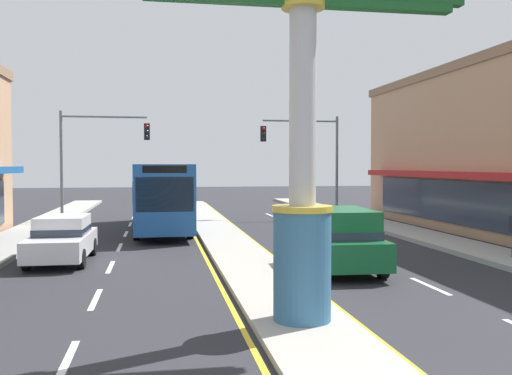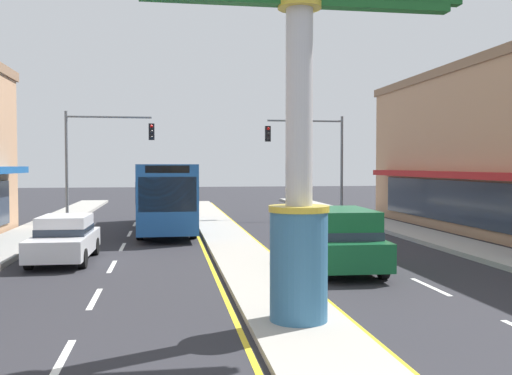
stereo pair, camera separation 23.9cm
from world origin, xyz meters
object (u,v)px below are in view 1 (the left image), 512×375
(traffic_light_left_side, at_px, (94,147))
(bus_near_left_lane, at_px, (161,193))
(traffic_light_right_side, at_px, (309,148))
(district_sign, at_px, (303,122))
(suv_far_right_lane, at_px, (340,238))
(sedan_near_right_lane, at_px, (62,238))

(traffic_light_left_side, xyz_separation_m, bus_near_left_lane, (3.59, -4.04, -2.38))
(traffic_light_left_side, bearing_deg, traffic_light_right_side, 4.40)
(district_sign, relative_size, traffic_light_left_side, 1.23)
(suv_far_right_lane, distance_m, bus_near_left_lane, 12.97)
(traffic_light_right_side, xyz_separation_m, sedan_near_right_lane, (-12.20, -13.75, -3.46))
(traffic_light_right_side, distance_m, bus_near_left_lane, 10.49)
(district_sign, distance_m, traffic_light_left_side, 22.42)
(traffic_light_right_side, xyz_separation_m, bus_near_left_lane, (-8.90, -5.00, -2.38))
(suv_far_right_lane, bearing_deg, district_sign, -115.02)
(suv_far_right_lane, bearing_deg, sedan_near_right_lane, 160.49)
(traffic_light_right_side, xyz_separation_m, suv_far_right_lane, (-3.59, -16.80, -3.26))
(traffic_light_right_side, height_order, bus_near_left_lane, traffic_light_right_side)
(district_sign, distance_m, sedan_near_right_lane, 11.08)
(traffic_light_left_side, height_order, traffic_light_right_side, same)
(traffic_light_left_side, distance_m, sedan_near_right_lane, 13.25)
(sedan_near_right_lane, xyz_separation_m, bus_near_left_lane, (3.30, 8.75, 1.08))
(traffic_light_left_side, relative_size, bus_near_left_lane, 0.55)
(traffic_light_left_side, xyz_separation_m, suv_far_right_lane, (8.90, -15.84, -3.26))
(sedan_near_right_lane, bearing_deg, suv_far_right_lane, -19.51)
(traffic_light_right_side, bearing_deg, sedan_near_right_lane, -131.58)
(traffic_light_right_side, height_order, sedan_near_right_lane, traffic_light_right_side)
(district_sign, height_order, traffic_light_right_side, district_sign)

